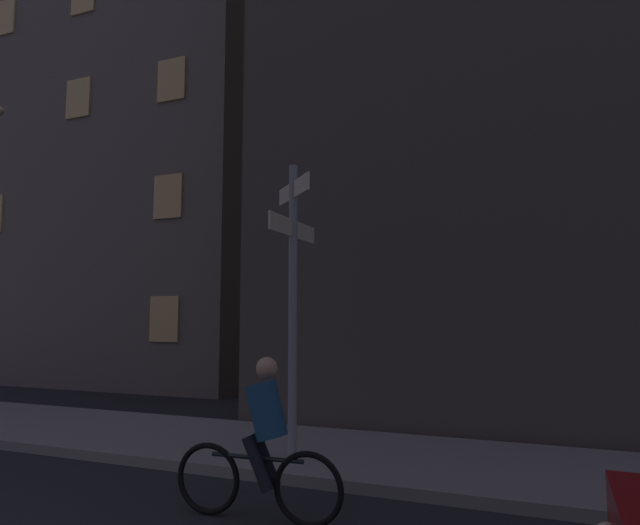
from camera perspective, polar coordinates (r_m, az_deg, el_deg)
The scene contains 4 objects.
sidewalk_kerb at distance 8.84m, azimuth -8.48°, elevation -18.50°, with size 40.00×2.78×0.14m, color gray.
signpost at distance 7.44m, azimuth -2.88°, elevation -2.30°, with size 0.82×1.46×4.01m.
cyclist at distance 5.72m, azimuth -6.19°, elevation -18.53°, with size 1.82×0.34×1.61m.
building_left_block at distance 21.41m, azimuth -16.38°, elevation 15.42°, with size 10.13×7.67×19.45m.
Camera 1 is at (4.31, -0.99, 1.99)m, focal length 30.28 mm.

